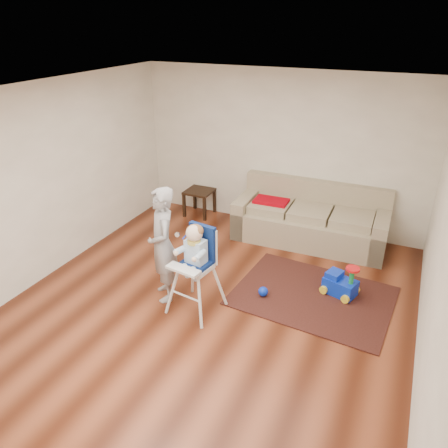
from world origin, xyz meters
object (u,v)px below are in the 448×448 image
at_px(sofa, 310,215).
at_px(toy_ball, 263,292).
at_px(ride_on_toy, 341,279).
at_px(adult, 163,245).
at_px(side_table, 200,202).
at_px(high_chair, 196,270).

bearing_deg(sofa, toy_ball, -95.78).
relative_size(sofa, ride_on_toy, 5.34).
relative_size(sofa, adult, 1.59).
xyz_separation_m(sofa, adult, (-1.36, -2.37, 0.30)).
bearing_deg(side_table, ride_on_toy, -28.18).
xyz_separation_m(side_table, high_chair, (1.32, -2.67, 0.34)).
relative_size(sofa, high_chair, 2.04).
xyz_separation_m(side_table, adult, (0.81, -2.58, 0.54)).
xyz_separation_m(toy_ball, high_chair, (-0.69, -0.61, 0.50)).
bearing_deg(side_table, toy_ball, -45.61).
height_order(sofa, adult, adult).
xyz_separation_m(side_table, toy_ball, (2.02, -2.06, -0.16)).
height_order(sofa, side_table, sofa).
bearing_deg(sofa, adult, -121.06).
bearing_deg(ride_on_toy, toy_ball, -135.21).
relative_size(side_table, ride_on_toy, 1.05).
height_order(ride_on_toy, high_chair, high_chair).
relative_size(sofa, toy_ball, 18.76).
height_order(sofa, high_chair, high_chair).
bearing_deg(adult, sofa, 110.45).
relative_size(toy_ball, high_chair, 0.11).
height_order(side_table, high_chair, high_chair).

